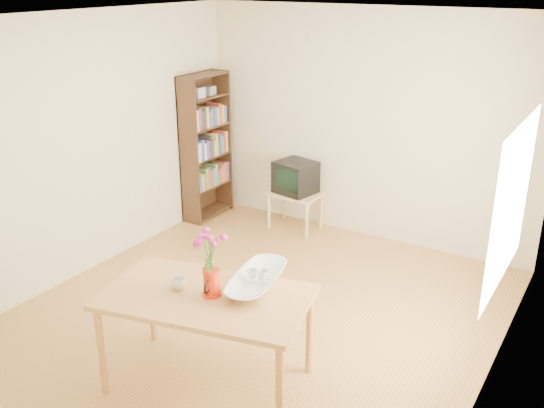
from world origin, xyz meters
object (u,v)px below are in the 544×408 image
Objects in this scene: pitcher at (212,284)px; television at (296,177)px; table at (206,304)px; mug at (179,283)px; bowl at (256,257)px.

pitcher reaches higher than television.
television is (-0.91, 2.93, -0.02)m from table.
pitcher is at bearing 176.67° from mug.
table is 3.23× the size of television.
mug is at bearing -65.45° from television.
mug is 3.04m from television.
bowl is at bearing -54.90° from television.
pitcher is 0.28m from mug.
pitcher reaches higher than mug.
pitcher reaches higher than table.
table is 3.07m from television.
pitcher is 0.42× the size of television.
television is (-0.68, 2.96, -0.14)m from mug.
table is at bearing -167.84° from pitcher.
bowl reaches higher than television.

